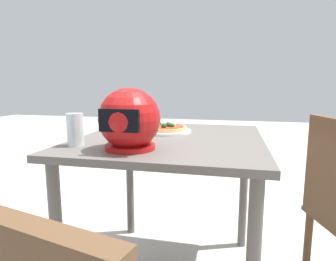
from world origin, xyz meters
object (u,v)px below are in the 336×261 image
(dining_table, at_px, (171,157))
(motorcycle_helmet, at_px, (129,120))
(drinking_glass, at_px, (75,130))
(pizza, at_px, (165,128))

(dining_table, bearing_deg, motorcycle_helmet, 70.96)
(dining_table, relative_size, drinking_glass, 6.97)
(dining_table, xyz_separation_m, motorcycle_helmet, (0.10, 0.30, 0.22))
(dining_table, height_order, drinking_glass, drinking_glass)
(motorcycle_helmet, relative_size, drinking_glass, 1.78)
(motorcycle_helmet, bearing_deg, dining_table, -109.04)
(motorcycle_helmet, xyz_separation_m, drinking_glass, (0.25, -0.01, -0.05))
(pizza, distance_m, drinking_glass, 0.51)
(dining_table, xyz_separation_m, pizza, (0.06, -0.13, 0.13))
(dining_table, height_order, pizza, pizza)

